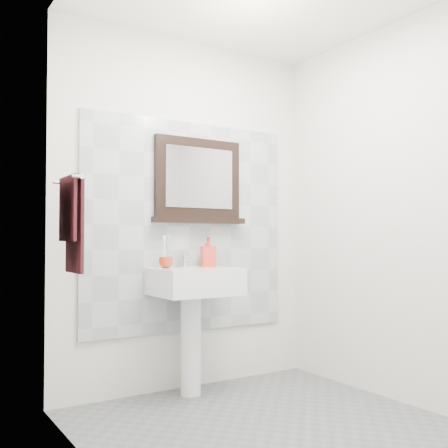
# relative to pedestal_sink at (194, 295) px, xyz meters

# --- Properties ---
(floor) EXTENTS (2.00, 2.20, 0.01)m
(floor) POSITION_rel_pedestal_sink_xyz_m (0.07, -0.87, -0.68)
(floor) COLOR #5A5C5F
(floor) RESTS_ON ground
(back_wall) EXTENTS (2.00, 0.01, 2.50)m
(back_wall) POSITION_rel_pedestal_sink_xyz_m (0.07, 0.23, 0.57)
(back_wall) COLOR silver
(back_wall) RESTS_ON ground
(left_wall) EXTENTS (0.01, 2.20, 2.50)m
(left_wall) POSITION_rel_pedestal_sink_xyz_m (-0.93, -0.87, 0.57)
(left_wall) COLOR silver
(left_wall) RESTS_ON ground
(right_wall) EXTENTS (0.01, 2.20, 2.50)m
(right_wall) POSITION_rel_pedestal_sink_xyz_m (1.07, -0.87, 0.57)
(right_wall) COLOR silver
(right_wall) RESTS_ON ground
(splashback) EXTENTS (1.60, 0.02, 1.50)m
(splashback) POSITION_rel_pedestal_sink_xyz_m (0.07, 0.21, 0.47)
(splashback) COLOR #A9B3B7
(splashback) RESTS_ON back_wall
(pedestal_sink) EXTENTS (0.55, 0.44, 0.96)m
(pedestal_sink) POSITION_rel_pedestal_sink_xyz_m (0.00, 0.00, 0.00)
(pedestal_sink) COLOR white
(pedestal_sink) RESTS_ON ground
(toothbrush_cup) EXTENTS (0.11, 0.11, 0.08)m
(toothbrush_cup) POSITION_rel_pedestal_sink_xyz_m (-0.16, 0.10, 0.22)
(toothbrush_cup) COLOR #AE3314
(toothbrush_cup) RESTS_ON pedestal_sink
(toothbrushes) EXTENTS (0.05, 0.04, 0.21)m
(toothbrushes) POSITION_rel_pedestal_sink_xyz_m (-0.17, 0.10, 0.31)
(toothbrushes) COLOR white
(toothbrushes) RESTS_ON toothbrush_cup
(soap_dispenser) EXTENTS (0.12, 0.12, 0.21)m
(soap_dispenser) POSITION_rel_pedestal_sink_xyz_m (0.17, 0.10, 0.29)
(soap_dispenser) COLOR red
(soap_dispenser) RESTS_ON pedestal_sink
(framed_mirror) EXTENTS (0.72, 0.11, 0.61)m
(framed_mirror) POSITION_rel_pedestal_sink_xyz_m (0.13, 0.19, 0.79)
(framed_mirror) COLOR black
(framed_mirror) RESTS_ON back_wall
(towel_bar) EXTENTS (0.07, 0.40, 0.03)m
(towel_bar) POSITION_rel_pedestal_sink_xyz_m (-0.87, -0.13, 0.72)
(towel_bar) COLOR silver
(towel_bar) RESTS_ON left_wall
(hand_towel) EXTENTS (0.06, 0.30, 0.55)m
(hand_towel) POSITION_rel_pedestal_sink_xyz_m (-0.87, -0.13, 0.51)
(hand_towel) COLOR black
(hand_towel) RESTS_ON towel_bar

